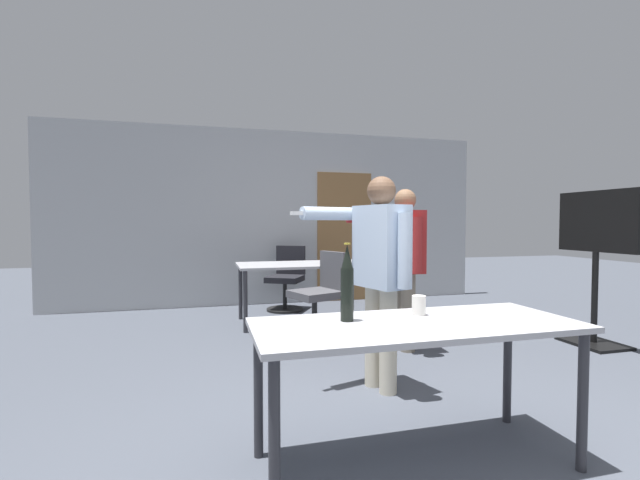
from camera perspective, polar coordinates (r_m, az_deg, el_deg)
back_wall at (r=6.67m, az=-5.67°, el=2.94°), size 6.65×0.12×2.66m
conference_table_near at (r=2.30m, az=12.70°, el=-12.56°), size 1.67×0.67×0.74m
conference_table_far at (r=5.39m, az=-2.13°, el=-3.87°), size 1.65×0.83×0.74m
tv_screen at (r=5.17m, az=32.89°, el=-1.54°), size 0.44×0.90×1.57m
person_left_plaid at (r=3.20m, az=7.94°, el=-2.95°), size 0.84×0.60×1.59m
person_right_polo at (r=4.30m, az=11.06°, el=-1.85°), size 0.73×0.73×1.58m
office_chair_side_rolled at (r=6.20m, az=-4.47°, el=-5.37°), size 0.65×0.67×0.91m
office_chair_near_pushed at (r=4.77m, az=0.02°, el=-7.56°), size 0.64×0.60×0.92m
beer_bottle at (r=2.23m, az=3.63°, el=-5.91°), size 0.07×0.07×0.41m
drink_cup at (r=2.45m, az=13.04°, el=-8.48°), size 0.08×0.08×0.11m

